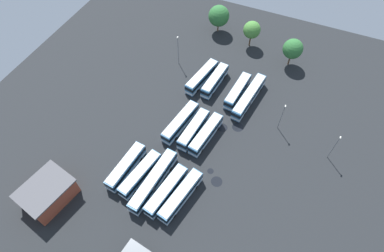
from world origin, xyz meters
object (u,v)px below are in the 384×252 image
(bus_row1_slot2, at_px, (194,129))
(bus_row0_slot1, at_px, (166,191))
(tree_northeast, at_px, (293,49))
(bus_row1_slot3, at_px, (180,122))
(lamp_post_near_entrance, at_px, (282,116))
(bus_row2_slot4, at_px, (202,77))
(tree_north_edge, at_px, (252,30))
(bus_row2_slot0, at_px, (249,97))
(bus_row0_slot2, at_px, (153,181))
(bus_row0_slot4, at_px, (126,167))
(lamp_post_mid_lot, at_px, (178,49))
(depot_building, at_px, (48,193))
(bus_row0_slot3, at_px, (140,174))
(bus_row1_slot1, at_px, (206,134))
(bus_row2_slot1, at_px, (238,91))
(bus_row0_slot0, at_px, (181,196))
(tree_east_edge, at_px, (219,16))
(lamp_post_by_building, at_px, (334,147))
(bus_row2_slot3, at_px, (215,81))

(bus_row1_slot2, bearing_deg, bus_row0_slot1, -176.01)
(bus_row0_slot1, relative_size, tree_northeast, 1.52)
(bus_row1_slot3, distance_m, lamp_post_near_entrance, 24.71)
(bus_row2_slot4, xyz_separation_m, tree_north_edge, (20.44, -7.39, 3.87))
(bus_row2_slot0, bearing_deg, bus_row0_slot2, 160.16)
(bus_row0_slot4, bearing_deg, lamp_post_mid_lot, 6.99)
(depot_building, xyz_separation_m, tree_northeast, (62.60, -36.86, 3.19))
(bus_row0_slot3, height_order, tree_north_edge, tree_north_edge)
(bus_row2_slot0, bearing_deg, depot_building, 145.14)
(bus_row1_slot1, bearing_deg, bus_row2_slot1, -8.17)
(bus_row1_slot2, relative_size, lamp_post_near_entrance, 1.40)
(bus_row1_slot1, xyz_separation_m, lamp_post_mid_lot, (21.65, 17.68, 3.35))
(bus_row0_slot0, relative_size, bus_row0_slot1, 1.02)
(depot_building, bearing_deg, bus_row0_slot2, -58.04)
(bus_row0_slot4, distance_m, tree_east_edge, 56.20)
(bus_row0_slot2, distance_m, lamp_post_near_entrance, 34.16)
(depot_building, bearing_deg, lamp_post_by_building, -56.73)
(bus_row0_slot1, distance_m, bus_row2_slot4, 35.20)
(bus_row0_slot0, distance_m, lamp_post_by_building, 36.22)
(bus_row0_slot2, distance_m, lamp_post_by_building, 41.34)
(bus_row1_slot1, bearing_deg, bus_row2_slot4, 25.86)
(bus_row1_slot1, xyz_separation_m, bus_row2_slot3, (17.62, 4.66, -0.00))
(lamp_post_near_entrance, relative_size, tree_east_edge, 0.98)
(bus_row0_slot3, bearing_deg, bus_row1_slot1, -29.98)
(bus_row2_slot0, distance_m, lamp_post_by_building, 24.51)
(bus_row0_slot2, distance_m, bus_row1_slot1, 17.23)
(bus_row1_slot1, distance_m, bus_row1_slot3, 7.26)
(bus_row0_slot2, distance_m, depot_building, 22.42)
(bus_row1_slot1, distance_m, bus_row2_slot3, 18.23)
(bus_row1_slot2, xyz_separation_m, lamp_post_by_building, (6.70, -31.76, 2.79))
(lamp_post_mid_lot, bearing_deg, bus_row1_slot2, -146.33)
(bus_row2_slot4, bearing_deg, bus_row1_slot3, -175.68)
(bus_row0_slot2, xyz_separation_m, bus_row2_slot1, (32.72, -8.14, -0.00))
(bus_row1_slot3, xyz_separation_m, tree_north_edge, (37.14, -6.13, 3.87))
(bus_row2_slot1, bearing_deg, bus_row0_slot4, 154.23)
(bus_row0_slot1, relative_size, tree_north_edge, 1.57)
(bus_row2_slot1, distance_m, depot_building, 52.20)
(bus_row0_slot1, bearing_deg, bus_row0_slot2, 76.28)
(bus_row0_slot4, bearing_deg, bus_row2_slot1, -25.77)
(bus_row2_slot1, height_order, bus_row2_slot3, same)
(depot_building, relative_size, tree_north_edge, 1.45)
(bus_row0_slot3, distance_m, bus_row2_slot0, 35.09)
(bus_row1_slot1, distance_m, depot_building, 37.47)
(tree_east_edge, bearing_deg, tree_northeast, -103.62)
(bus_row2_slot4, xyz_separation_m, lamp_post_by_building, (-10.68, -36.91, 2.79))
(bus_row1_slot3, xyz_separation_m, lamp_post_mid_lot, (20.86, 10.46, 3.35))
(bus_row1_slot2, height_order, tree_north_edge, tree_north_edge)
(bus_row1_slot1, height_order, bus_row2_slot0, same)
(bus_row2_slot4, height_order, lamp_post_mid_lot, lamp_post_mid_lot)
(lamp_post_mid_lot, bearing_deg, tree_east_edge, -15.08)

